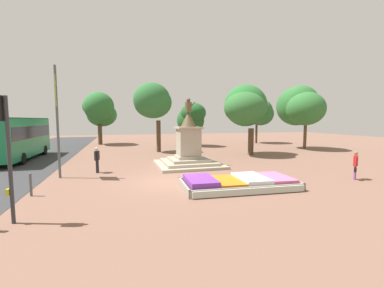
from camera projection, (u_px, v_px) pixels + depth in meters
The scene contains 15 objects.
ground_plane at pixel (171, 182), 14.02m from camera, with size 92.36×92.36×0.00m, color brown.
flower_planter at pixel (238, 183), 12.67m from camera, with size 5.78×3.02×0.59m.
statue_monument at pixel (188, 150), 18.78m from camera, with size 4.62×4.62×4.93m.
traffic_light_near_crossing at pixel (4, 137), 8.08m from camera, with size 0.41×0.30×4.12m.
banner_pole at pixel (57, 116), 14.56m from camera, with size 0.20×1.13×6.42m.
city_bus at pixel (18, 136), 21.37m from camera, with size 2.49×9.57×3.53m.
pedestrian_with_handbag at pixel (355, 164), 14.42m from camera, with size 0.58×0.56×1.61m.
pedestrian_near_planter at pixel (97, 158), 16.27m from camera, with size 0.30×0.56×1.64m.
kerb_bollard_mid_b at pixel (31, 184), 11.30m from camera, with size 0.12×0.12×1.04m.
park_tree_far_left at pixel (260, 113), 36.74m from camera, with size 4.35×4.03×6.30m.
park_tree_behind_statue at pixel (300, 106), 29.20m from camera, with size 4.52×5.79×7.26m.
park_tree_far_right at pixel (99, 109), 34.72m from camera, with size 4.50×5.33×7.03m.
park_tree_street_side at pixel (192, 118), 32.65m from camera, with size 3.51×4.21×5.49m.
park_tree_mid_canopy at pixel (245, 107), 24.38m from camera, with size 4.82×5.08×6.76m.
park_tree_distant at pixel (152, 101), 26.39m from camera, with size 3.95×3.57×7.17m.
Camera 1 is at (-2.67, -13.54, 3.37)m, focal length 24.00 mm.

